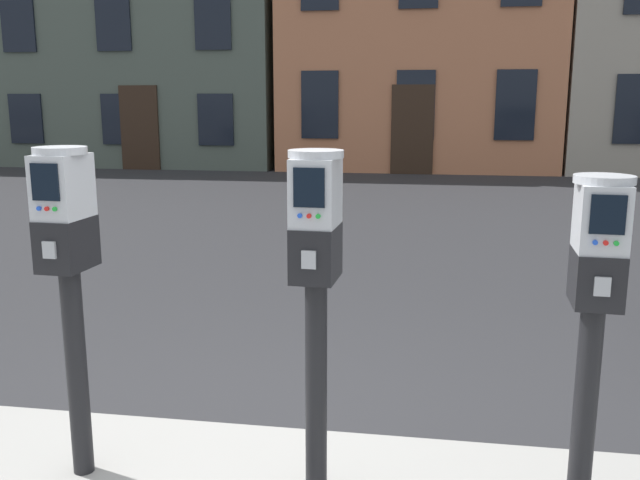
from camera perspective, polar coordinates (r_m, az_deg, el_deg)
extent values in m
plane|color=#28282B|center=(3.53, -5.79, -18.60)|extent=(160.00, 160.00, 0.00)
cylinder|color=black|center=(3.22, -19.58, -10.38)|extent=(0.09, 0.09, 0.94)
cube|color=black|center=(3.05, -20.32, -0.29)|extent=(0.18, 0.25, 0.22)
cube|color=#A5A8AD|center=(2.95, -21.61, -0.78)|extent=(0.06, 0.01, 0.07)
cube|color=#B7BABF|center=(3.02, -20.64, 4.19)|extent=(0.18, 0.24, 0.27)
cube|color=black|center=(2.92, -21.93, 4.49)|extent=(0.12, 0.01, 0.15)
cylinder|color=blue|center=(2.95, -22.36, 2.44)|extent=(0.02, 0.01, 0.02)
cylinder|color=red|center=(2.93, -21.79, 2.43)|extent=(0.02, 0.01, 0.02)
cylinder|color=green|center=(2.91, -21.22, 2.42)|extent=(0.02, 0.01, 0.02)
cylinder|color=#B7BABF|center=(3.00, -20.84, 6.98)|extent=(0.23, 0.23, 0.03)
cylinder|color=black|center=(2.88, -0.32, -12.29)|extent=(0.09, 0.09, 0.94)
cube|color=black|center=(2.70, -0.34, -1.06)|extent=(0.18, 0.25, 0.22)
cube|color=#A5A8AD|center=(2.58, -0.95, -1.66)|extent=(0.06, 0.01, 0.07)
cube|color=#B7BABF|center=(2.66, -0.34, 4.02)|extent=(0.18, 0.24, 0.26)
cube|color=black|center=(2.54, -0.92, 4.38)|extent=(0.12, 0.01, 0.15)
cylinder|color=blue|center=(2.56, -1.69, 2.04)|extent=(0.02, 0.01, 0.02)
cylinder|color=red|center=(2.55, -0.93, 2.01)|extent=(0.02, 0.01, 0.02)
cylinder|color=green|center=(2.55, -0.16, 1.98)|extent=(0.02, 0.01, 0.02)
cylinder|color=#B7BABF|center=(2.64, -0.35, 7.19)|extent=(0.23, 0.23, 0.03)
cylinder|color=black|center=(2.93, 21.17, -13.29)|extent=(0.09, 0.09, 0.88)
cube|color=black|center=(2.75, 22.00, -2.93)|extent=(0.18, 0.25, 0.20)
cube|color=#A5A8AD|center=(2.63, 22.44, -3.61)|extent=(0.06, 0.01, 0.07)
cube|color=#B7BABF|center=(2.71, 22.36, 1.74)|extent=(0.18, 0.24, 0.25)
cube|color=black|center=(2.59, 22.86, 1.96)|extent=(0.12, 0.01, 0.14)
cylinder|color=blue|center=(2.60, 21.93, -0.19)|extent=(0.02, 0.01, 0.02)
cylinder|color=red|center=(2.60, 22.69, -0.22)|extent=(0.02, 0.01, 0.02)
cylinder|color=green|center=(2.61, 23.44, -0.26)|extent=(0.02, 0.01, 0.02)
cylinder|color=#B7BABF|center=(2.69, 22.59, 4.69)|extent=(0.23, 0.23, 0.03)
cube|color=black|center=(19.52, -23.27, 9.26)|extent=(0.90, 0.06, 1.26)
cube|color=black|center=(18.30, -16.41, 9.62)|extent=(0.90, 0.06, 1.26)
cube|color=black|center=(17.36, -8.68, 9.87)|extent=(0.90, 0.06, 1.26)
cube|color=black|center=(19.60, -23.83, 15.97)|extent=(0.90, 0.06, 1.26)
cube|color=black|center=(18.38, -16.84, 16.80)|extent=(0.90, 0.06, 1.26)
cube|color=black|center=(17.45, -8.92, 17.44)|extent=(0.90, 0.06, 1.26)
cube|color=black|center=(18.08, -14.78, 9.01)|extent=(1.00, 0.07, 2.10)
cube|color=black|center=(16.75, -0.01, 11.19)|extent=(0.90, 0.06, 1.60)
cube|color=black|center=(16.54, 7.95, 11.07)|extent=(0.90, 0.06, 1.60)
cube|color=black|center=(16.64, 15.96, 10.75)|extent=(0.90, 0.06, 1.60)
cube|color=black|center=(16.55, 7.69, 9.07)|extent=(1.00, 0.07, 2.10)
cube|color=black|center=(17.14, 24.80, 9.86)|extent=(0.90, 0.06, 1.54)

